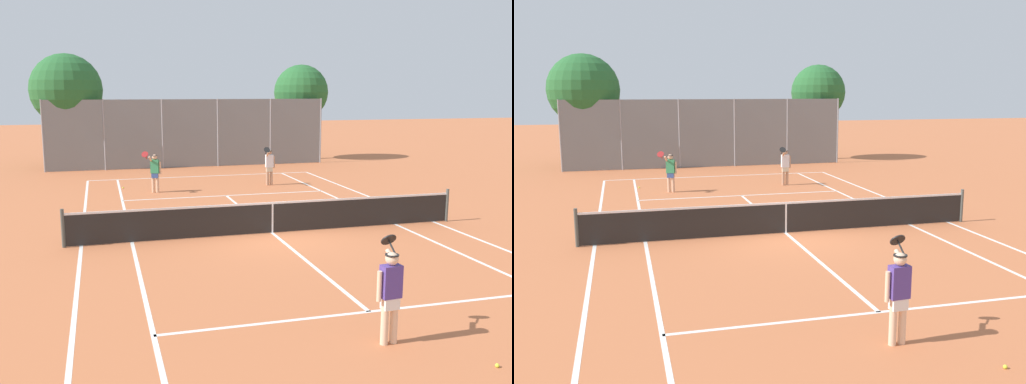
# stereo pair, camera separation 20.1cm
# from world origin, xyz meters

# --- Properties ---
(ground_plane) EXTENTS (120.00, 120.00, 0.00)m
(ground_plane) POSITION_xyz_m (0.00, 0.00, 0.00)
(ground_plane) COLOR #BC663D
(court_line_markings) EXTENTS (11.10, 23.90, 0.01)m
(court_line_markings) POSITION_xyz_m (0.00, 0.00, 0.00)
(court_line_markings) COLOR silver
(court_line_markings) RESTS_ON ground
(tennis_net) EXTENTS (12.00, 0.10, 1.07)m
(tennis_net) POSITION_xyz_m (0.00, 0.00, 0.51)
(tennis_net) COLOR #474C47
(tennis_net) RESTS_ON ground
(player_near_side) EXTENTS (0.63, 0.76, 1.77)m
(player_near_side) POSITION_xyz_m (-0.32, -7.75, 0.93)
(player_near_side) COLOR beige
(player_near_side) RESTS_ON ground
(player_far_left) EXTENTS (0.83, 0.69, 1.77)m
(player_far_left) POSITION_xyz_m (-2.71, 7.91, 0.93)
(player_far_left) COLOR #D8A884
(player_far_left) RESTS_ON ground
(player_far_right) EXTENTS (0.67, 0.73, 1.77)m
(player_far_right) POSITION_xyz_m (2.44, 8.43, 0.93)
(player_far_right) COLOR tan
(player_far_right) RESTS_ON ground
(loose_tennis_ball_0) EXTENTS (0.07, 0.07, 0.07)m
(loose_tennis_ball_0) POSITION_xyz_m (-3.98, 9.30, 0.03)
(loose_tennis_ball_0) COLOR #D1DB33
(loose_tennis_ball_0) RESTS_ON ground
(loose_tennis_ball_1) EXTENTS (0.07, 0.07, 0.07)m
(loose_tennis_ball_1) POSITION_xyz_m (0.89, -8.98, 0.03)
(loose_tennis_ball_1) COLOR #D1DB33
(loose_tennis_ball_1) RESTS_ON ground
(loose_tennis_ball_3) EXTENTS (0.07, 0.07, 0.07)m
(loose_tennis_ball_3) POSITION_xyz_m (-4.95, 2.76, 0.03)
(loose_tennis_ball_3) COLOR #D1DB33
(loose_tennis_ball_3) RESTS_ON ground
(back_fence) EXTENTS (15.46, 0.08, 3.76)m
(back_fence) POSITION_xyz_m (-0.00, 15.47, 1.88)
(back_fence) COLOR gray
(back_fence) RESTS_ON ground
(tree_behind_left) EXTENTS (3.88, 3.88, 6.19)m
(tree_behind_left) POSITION_xyz_m (-6.43, 17.15, 4.11)
(tree_behind_left) COLOR brown
(tree_behind_left) RESTS_ON ground
(tree_behind_right) EXTENTS (3.31, 3.31, 5.76)m
(tree_behind_right) POSITION_xyz_m (7.06, 17.34, 3.97)
(tree_behind_right) COLOR brown
(tree_behind_right) RESTS_ON ground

